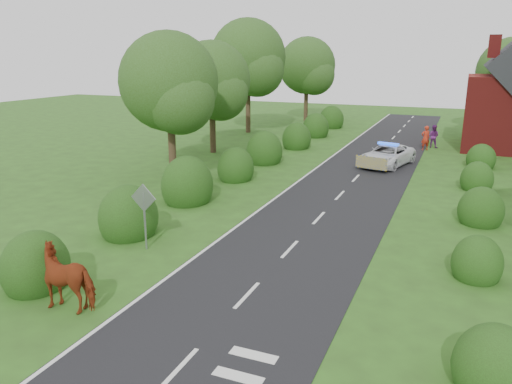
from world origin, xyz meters
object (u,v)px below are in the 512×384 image
at_px(road_sign, 144,207).
at_px(pedestrian_purple, 433,136).
at_px(police_van, 387,155).
at_px(cow, 71,280).
at_px(pedestrian_red, 425,138).

height_order(road_sign, pedestrian_purple, road_sign).
height_order(police_van, pedestrian_purple, pedestrian_purple).
height_order(road_sign, police_van, road_sign).
bearing_deg(road_sign, pedestrian_purple, 72.22).
distance_m(cow, police_van, 23.40).
bearing_deg(cow, police_van, 158.18).
xyz_separation_m(cow, police_van, (5.61, 22.72, -0.09)).
xyz_separation_m(cow, pedestrian_purple, (7.91, 30.83, 0.11)).
relative_size(road_sign, police_van, 0.47).
relative_size(pedestrian_red, pedestrian_purple, 1.05).
height_order(road_sign, cow, road_sign).
relative_size(cow, pedestrian_red, 1.18).
xyz_separation_m(road_sign, pedestrian_red, (7.98, 24.96, -0.72)).
xyz_separation_m(cow, pedestrian_red, (7.44, 29.43, 0.15)).
distance_m(road_sign, cow, 4.59).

